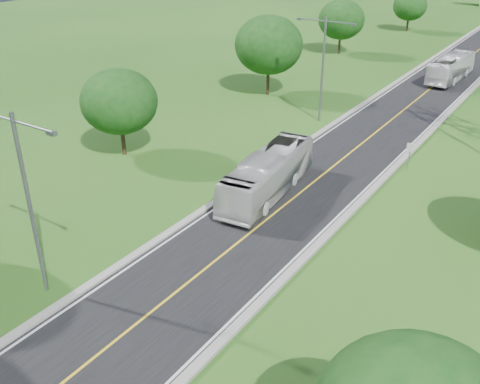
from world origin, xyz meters
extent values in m
plane|color=#204A14|center=(0.00, 60.00, 0.00)|extent=(260.00, 260.00, 0.00)
cube|color=black|center=(0.00, 66.00, 0.03)|extent=(8.00, 150.00, 0.06)
cube|color=gray|center=(-4.25, 66.00, 0.11)|extent=(0.50, 150.00, 0.22)
cube|color=gray|center=(4.25, 66.00, 0.11)|extent=(0.50, 150.00, 0.22)
cylinder|color=slate|center=(5.20, 38.00, 1.20)|extent=(0.08, 0.08, 2.40)
cube|color=white|center=(5.20, 37.97, 2.00)|extent=(0.55, 0.04, 0.70)
cylinder|color=slate|center=(-6.00, 12.00, 5.00)|extent=(0.22, 0.22, 10.00)
cylinder|color=slate|center=(-4.60, 12.00, 9.60)|extent=(2.80, 0.12, 0.12)
cube|color=slate|center=(-3.30, 12.00, 9.55)|extent=(0.50, 0.25, 0.18)
cylinder|color=slate|center=(-6.00, 45.00, 5.00)|extent=(0.22, 0.22, 10.00)
cylinder|color=slate|center=(-7.40, 45.00, 9.60)|extent=(2.80, 0.12, 0.12)
cylinder|color=slate|center=(-4.60, 45.00, 9.60)|extent=(2.80, 0.12, 0.12)
cube|color=slate|center=(-8.70, 45.00, 9.55)|extent=(0.50, 0.25, 0.18)
cube|color=slate|center=(-3.30, 45.00, 9.55)|extent=(0.50, 0.25, 0.18)
cylinder|color=black|center=(-16.00, 28.00, 1.35)|extent=(0.36, 0.36, 2.70)
ellipsoid|color=#103E11|center=(-16.00, 28.00, 4.65)|extent=(6.30, 6.30, 5.36)
cylinder|color=black|center=(-15.00, 50.00, 1.62)|extent=(0.36, 0.36, 3.24)
ellipsoid|color=#103E11|center=(-15.00, 50.00, 5.58)|extent=(7.56, 7.56, 6.43)
cylinder|color=black|center=(-17.00, 74.00, 1.44)|extent=(0.36, 0.36, 2.88)
ellipsoid|color=#103E11|center=(-17.00, 74.00, 4.96)|extent=(6.72, 6.72, 5.71)
cylinder|color=black|center=(-14.50, 98.00, 1.26)|extent=(0.36, 0.36, 2.52)
ellipsoid|color=#103E11|center=(-14.50, 98.00, 4.34)|extent=(5.88, 5.88, 5.00)
imported|color=silver|center=(0.82, 67.58, 1.61)|extent=(3.16, 11.24, 3.10)
imported|color=silver|center=(-1.92, 28.29, 1.62)|extent=(3.83, 11.45, 3.13)
camera|label=1|loc=(15.64, -1.60, 17.75)|focal=40.00mm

